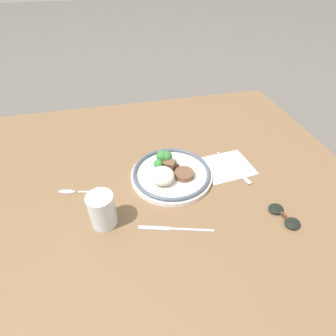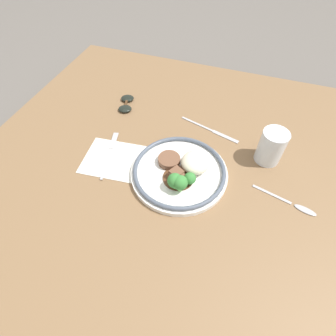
{
  "view_description": "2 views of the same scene",
  "coord_description": "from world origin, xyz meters",
  "px_view_note": "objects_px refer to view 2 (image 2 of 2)",
  "views": [
    {
      "loc": [
        0.1,
        0.61,
        0.62
      ],
      "look_at": [
        -0.04,
        -0.01,
        0.08
      ],
      "focal_mm": 28.0,
      "sensor_mm": 36.0,
      "label": 1
    },
    {
      "loc": [
        0.07,
        -0.45,
        0.61
      ],
      "look_at": [
        -0.08,
        -0.03,
        0.07
      ],
      "focal_mm": 28.0,
      "sensor_mm": 36.0,
      "label": 2
    }
  ],
  "objects_px": {
    "plate": "(181,171)",
    "knife": "(211,130)",
    "juice_glass": "(271,148)",
    "fork": "(111,150)",
    "spoon": "(297,206)",
    "sunglasses": "(126,103)"
  },
  "relations": [
    {
      "from": "sunglasses",
      "to": "spoon",
      "type": "bearing_deg",
      "value": -38.58
    },
    {
      "from": "spoon",
      "to": "sunglasses",
      "type": "bearing_deg",
      "value": 172.01
    },
    {
      "from": "knife",
      "to": "sunglasses",
      "type": "relative_size",
      "value": 1.86
    },
    {
      "from": "plate",
      "to": "knife",
      "type": "bearing_deg",
      "value": 79.02
    },
    {
      "from": "knife",
      "to": "spoon",
      "type": "relative_size",
      "value": 1.22
    },
    {
      "from": "juice_glass",
      "to": "sunglasses",
      "type": "relative_size",
      "value": 0.94
    },
    {
      "from": "juice_glass",
      "to": "spoon",
      "type": "height_order",
      "value": "juice_glass"
    },
    {
      "from": "fork",
      "to": "knife",
      "type": "relative_size",
      "value": 0.91
    },
    {
      "from": "knife",
      "to": "juice_glass",
      "type": "bearing_deg",
      "value": -3.94
    },
    {
      "from": "spoon",
      "to": "fork",
      "type": "bearing_deg",
      "value": -168.1
    },
    {
      "from": "knife",
      "to": "spoon",
      "type": "distance_m",
      "value": 0.34
    },
    {
      "from": "fork",
      "to": "spoon",
      "type": "distance_m",
      "value": 0.54
    },
    {
      "from": "plate",
      "to": "knife",
      "type": "relative_size",
      "value": 1.32
    },
    {
      "from": "juice_glass",
      "to": "sunglasses",
      "type": "distance_m",
      "value": 0.5
    },
    {
      "from": "plate",
      "to": "juice_glass",
      "type": "xyz_separation_m",
      "value": [
        0.22,
        0.14,
        0.03
      ]
    },
    {
      "from": "juice_glass",
      "to": "spoon",
      "type": "xyz_separation_m",
      "value": [
        0.09,
        -0.14,
        -0.04
      ]
    },
    {
      "from": "juice_glass",
      "to": "fork",
      "type": "bearing_deg",
      "value": -164.92
    },
    {
      "from": "fork",
      "to": "sunglasses",
      "type": "bearing_deg",
      "value": -0.75
    },
    {
      "from": "knife",
      "to": "sunglasses",
      "type": "bearing_deg",
      "value": -169.58
    },
    {
      "from": "plate",
      "to": "fork",
      "type": "height_order",
      "value": "plate"
    },
    {
      "from": "juice_glass",
      "to": "spoon",
      "type": "relative_size",
      "value": 0.62
    },
    {
      "from": "fork",
      "to": "spoon",
      "type": "bearing_deg",
      "value": -105.47
    }
  ]
}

